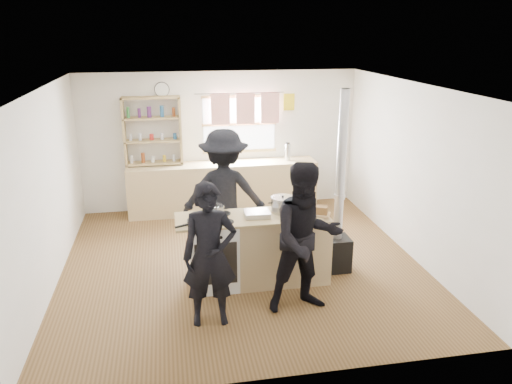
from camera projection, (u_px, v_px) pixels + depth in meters
ground at (242, 263)px, 7.17m from camera, size 5.00×5.00×0.01m
back_counter at (223, 187)px, 9.10m from camera, size 3.40×0.55×0.90m
shelving_unit at (153, 131)px, 8.67m from camera, size 1.00×0.28×1.20m
thermos at (288, 152)px, 9.11m from camera, size 0.10×0.10×0.31m
cooking_island at (259, 249)px, 6.53m from camera, size 1.97×0.64×0.93m
skillet_greens at (199, 221)px, 6.12m from camera, size 0.39×0.39×0.05m
roast_tray at (257, 213)px, 6.35m from camera, size 0.33×0.28×0.07m
stockpot_stove at (216, 211)px, 6.33m from camera, size 0.21×0.21×0.17m
stockpot_counter at (283, 204)px, 6.48m from camera, size 0.31×0.31×0.23m
bread_board at (319, 211)px, 6.39m from camera, size 0.34×0.30×0.12m
flue_heater at (338, 226)px, 6.79m from camera, size 0.35×0.35×2.50m
person_near_left at (210, 255)px, 5.49m from camera, size 0.62×0.41×1.66m
person_near_right at (306, 239)px, 5.75m from camera, size 0.93×0.76×1.81m
person_far at (224, 194)px, 7.19m from camera, size 1.31×0.87×1.88m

